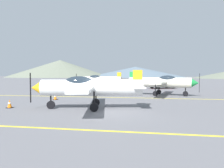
# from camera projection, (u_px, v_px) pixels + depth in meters

# --- Properties ---
(ground_plane) EXTENTS (400.00, 400.00, 0.00)m
(ground_plane) POSITION_uv_depth(u_px,v_px,m) (108.00, 110.00, 13.38)
(ground_plane) COLOR slate
(apron_line_near) EXTENTS (80.00, 0.16, 0.01)m
(apron_line_near) POSITION_uv_depth(u_px,v_px,m) (86.00, 130.00, 8.50)
(apron_line_near) COLOR yellow
(apron_line_near) RESTS_ON ground_plane
(apron_line_far) EXTENTS (80.00, 0.16, 0.01)m
(apron_line_far) POSITION_uv_depth(u_px,v_px,m) (121.00, 98.00, 20.28)
(apron_line_far) COLOR yellow
(apron_line_far) RESTS_ON ground_plane
(airplane_near) EXTENTS (7.62, 8.70, 2.61)m
(airplane_near) POSITION_uv_depth(u_px,v_px,m) (88.00, 87.00, 13.64)
(airplane_near) COLOR white
(airplane_near) RESTS_ON ground_plane
(airplane_mid) EXTENTS (7.63, 8.68, 2.61)m
(airplane_mid) POSITION_uv_depth(u_px,v_px,m) (162.00, 82.00, 22.33)
(airplane_mid) COLOR silver
(airplane_mid) RESTS_ON ground_plane
(airplane_far) EXTENTS (7.57, 8.71, 2.61)m
(airplane_far) POSITION_uv_depth(u_px,v_px,m) (99.00, 80.00, 32.43)
(airplane_far) COLOR silver
(airplane_far) RESTS_ON ground_plane
(car_sedan) EXTENTS (4.63, 3.65, 1.62)m
(car_sedan) POSITION_uv_depth(u_px,v_px,m) (162.00, 83.00, 33.14)
(car_sedan) COLOR red
(car_sedan) RESTS_ON ground_plane
(traffic_cone_front) EXTENTS (0.36, 0.36, 0.59)m
(traffic_cone_front) POSITION_uv_depth(u_px,v_px,m) (55.00, 97.00, 18.55)
(traffic_cone_front) COLOR black
(traffic_cone_front) RESTS_ON ground_plane
(traffic_cone_side) EXTENTS (0.36, 0.36, 0.59)m
(traffic_cone_side) POSITION_uv_depth(u_px,v_px,m) (10.00, 104.00, 14.06)
(traffic_cone_side) COLOR black
(traffic_cone_side) RESTS_ON ground_plane
(hill_left) EXTENTS (82.26, 82.26, 13.77)m
(hill_left) POSITION_uv_depth(u_px,v_px,m) (60.00, 69.00, 165.93)
(hill_left) COLOR slate
(hill_left) RESTS_ON ground_plane
(hill_centerleft) EXTENTS (79.09, 79.09, 8.43)m
(hill_centerleft) POSITION_uv_depth(u_px,v_px,m) (135.00, 72.00, 166.93)
(hill_centerleft) COLOR slate
(hill_centerleft) RESTS_ON ground_plane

